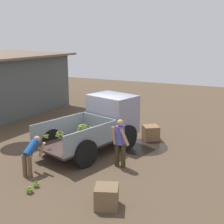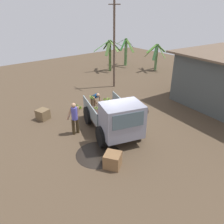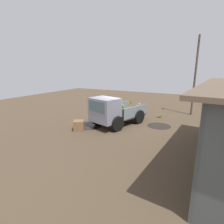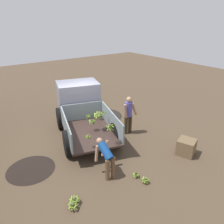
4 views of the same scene
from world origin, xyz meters
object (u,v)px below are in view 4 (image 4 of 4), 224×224
wooden_crate_0 (186,147)px  cargo_truck (81,106)px  banana_bunch_on_ground_3 (136,175)px  banana_bunch_on_ground_0 (73,206)px  person_worker_loading (106,156)px  banana_bunch_on_ground_1 (75,200)px  wooden_crate_1 (92,105)px  person_foreground_visitor (129,113)px  banana_bunch_on_ground_2 (146,180)px

wooden_crate_0 → cargo_truck: bearing=26.2°
wooden_crate_0 → banana_bunch_on_ground_3: bearing=87.2°
banana_bunch_on_ground_0 → wooden_crate_0: size_ratio=0.48×
cargo_truck → banana_bunch_on_ground_0: 4.93m
person_worker_loading → banana_bunch_on_ground_1: bearing=109.1°
cargo_truck → banana_bunch_on_ground_0: size_ratio=15.26×
banana_bunch_on_ground_1 → wooden_crate_0: bearing=-93.9°
banana_bunch_on_ground_1 → person_worker_loading: bearing=-70.7°
wooden_crate_0 → person_worker_loading: bearing=75.6°
banana_bunch_on_ground_1 → wooden_crate_1: bearing=-35.6°
wooden_crate_1 → person_foreground_visitor: bearing=178.4°
person_foreground_visitor → banana_bunch_on_ground_1: person_foreground_visitor is taller
cargo_truck → banana_bunch_on_ground_2: bearing=-166.3°
person_worker_loading → wooden_crate_0: person_worker_loading is taller
banana_bunch_on_ground_2 → wooden_crate_1: (6.00, -1.73, 0.20)m
cargo_truck → banana_bunch_on_ground_1: cargo_truck is taller
cargo_truck → person_foreground_visitor: cargo_truck is taller
person_foreground_visitor → person_worker_loading: bearing=-55.4°
banana_bunch_on_ground_1 → person_foreground_visitor: bearing=-59.6°
cargo_truck → person_foreground_visitor: 2.22m
banana_bunch_on_ground_1 → banana_bunch_on_ground_3: banana_bunch_on_ground_1 is taller
wooden_crate_0 → banana_bunch_on_ground_2: bearing=96.4°
cargo_truck → banana_bunch_on_ground_1: bearing=165.5°
wooden_crate_1 → banana_bunch_on_ground_2: bearing=163.9°
banana_bunch_on_ground_3 → wooden_crate_0: bearing=-92.8°
banana_bunch_on_ground_1 → wooden_crate_1: wooden_crate_1 is taller
cargo_truck → person_worker_loading: cargo_truck is taller
banana_bunch_on_ground_2 → banana_bunch_on_ground_3: 0.39m
person_worker_loading → banana_bunch_on_ground_1: person_worker_loading is taller
banana_bunch_on_ground_0 → person_worker_loading: bearing=-67.0°
person_worker_loading → banana_bunch_on_ground_2: size_ratio=4.95×
banana_bunch_on_ground_0 → wooden_crate_1: 6.89m
banana_bunch_on_ground_1 → banana_bunch_on_ground_3: size_ratio=1.38×
banana_bunch_on_ground_3 → banana_bunch_on_ground_2: bearing=-170.9°
banana_bunch_on_ground_2 → wooden_crate_0: size_ratio=0.40×
cargo_truck → wooden_crate_0: size_ratio=7.26×
banana_bunch_on_ground_2 → person_foreground_visitor: bearing=-30.4°
person_foreground_visitor → banana_bunch_on_ground_0: bearing=-60.1°
banana_bunch_on_ground_1 → banana_bunch_on_ground_3: 2.11m
banana_bunch_on_ground_0 → banana_bunch_on_ground_2: 2.33m
banana_bunch_on_ground_0 → banana_bunch_on_ground_3: (-0.03, -2.23, -0.02)m
person_worker_loading → banana_bunch_on_ground_1: size_ratio=4.01×
person_worker_loading → banana_bunch_on_ground_3: 1.16m
banana_bunch_on_ground_0 → wooden_crate_1: bearing=-35.7°
person_foreground_visitor → banana_bunch_on_ground_2: person_foreground_visitor is taller
person_foreground_visitor → banana_bunch_on_ground_1: bearing=-61.0°
person_foreground_visitor → banana_bunch_on_ground_0: person_foreground_visitor is taller
banana_bunch_on_ground_0 → banana_bunch_on_ground_2: (-0.41, -2.29, -0.02)m
person_worker_loading → banana_bunch_on_ground_1: 1.60m
wooden_crate_0 → wooden_crate_1: wooden_crate_1 is taller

